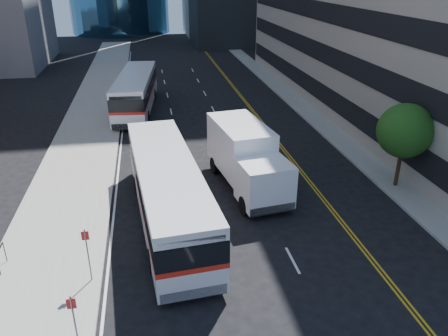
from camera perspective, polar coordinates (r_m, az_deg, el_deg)
name	(u,v)px	position (r m, az deg, el deg)	size (l,w,h in m)	color
ground	(296,290)	(19.07, 9.40, -15.48)	(160.00, 160.00, 0.00)	black
sidewalk_west	(93,118)	(40.79, -16.75, 6.25)	(5.00, 90.00, 0.15)	gray
sidewalk_east	(302,107)	(42.98, 10.17, 7.83)	(2.00, 90.00, 0.15)	gray
street_tree	(405,131)	(27.38, 22.56, 4.49)	(3.20, 3.20, 5.10)	#332114
bus_front	(167,190)	(22.51, -7.39, -2.88)	(4.06, 13.47, 3.42)	silver
bus_rear	(136,91)	(41.97, -11.44, 9.82)	(4.20, 13.28, 3.37)	white
box_truck	(246,157)	(25.95, 2.93, 1.39)	(3.74, 8.12, 3.74)	white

